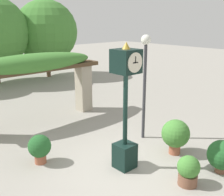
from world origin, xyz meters
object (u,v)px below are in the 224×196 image
(pedestal_clock, at_px, (125,105))
(potted_plant_near_left, at_px, (176,134))
(potted_plant_near_right, at_px, (40,147))
(potted_plant_far_right, at_px, (222,155))
(potted_plant_far_left, at_px, (188,170))
(lamp_post, at_px, (145,68))

(pedestal_clock, distance_m, potted_plant_near_left, 2.05)
(potted_plant_near_right, bearing_deg, pedestal_clock, -48.22)
(potted_plant_near_left, bearing_deg, pedestal_clock, 164.79)
(potted_plant_near_right, height_order, potted_plant_far_right, potted_plant_far_right)
(potted_plant_near_left, relative_size, potted_plant_far_right, 1.20)
(potted_plant_near_left, distance_m, potted_plant_far_left, 1.63)
(pedestal_clock, bearing_deg, potted_plant_near_right, 131.78)
(potted_plant_far_left, bearing_deg, potted_plant_near_right, 121.85)
(potted_plant_far_left, distance_m, lamp_post, 3.49)
(pedestal_clock, bearing_deg, potted_plant_far_left, -71.85)
(potted_plant_far_left, distance_m, potted_plant_far_right, 1.16)
(potted_plant_near_left, relative_size, potted_plant_near_right, 1.28)
(potted_plant_far_right, bearing_deg, potted_plant_near_right, 131.64)
(potted_plant_near_left, relative_size, potted_plant_far_left, 1.41)
(pedestal_clock, distance_m, potted_plant_far_left, 2.18)
(pedestal_clock, relative_size, potted_plant_near_right, 4.05)
(potted_plant_far_left, bearing_deg, potted_plant_far_right, -13.09)
(potted_plant_near_right, bearing_deg, potted_plant_far_right, -48.36)
(pedestal_clock, height_order, potted_plant_far_left, pedestal_clock)
(lamp_post, bearing_deg, pedestal_clock, -152.44)
(pedestal_clock, distance_m, potted_plant_far_right, 2.80)
(pedestal_clock, height_order, lamp_post, lamp_post)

